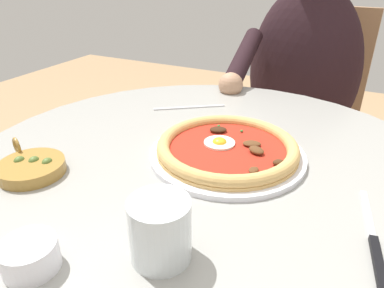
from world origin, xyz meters
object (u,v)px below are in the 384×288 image
object	(u,v)px
diner_person	(294,124)
dining_table	(205,238)
water_glass	(160,234)
steak_knife	(375,248)
fork_utensil	(189,107)
ramekin_capers	(30,255)
pizza_on_plate	(227,149)
cafe_chair_diner	(306,109)
olive_pan	(31,167)

from	to	relation	value
diner_person	dining_table	bearing A→B (deg)	-3.12
water_glass	steak_knife	bearing A→B (deg)	118.38
dining_table	fork_utensil	size ratio (longest dim) A/B	6.04
ramekin_capers	pizza_on_plate	bearing A→B (deg)	163.09
water_glass	diner_person	bearing A→B (deg)	-179.61
pizza_on_plate	diner_person	size ratio (longest dim) A/B	0.24
ramekin_capers	diner_person	size ratio (longest dim) A/B	0.06
dining_table	steak_knife	distance (m)	0.36
cafe_chair_diner	ramekin_capers	bearing A→B (deg)	-6.52
olive_pan	fork_utensil	xyz separation A→B (m)	(-0.40, 0.11, -0.01)
steak_knife	cafe_chair_diner	size ratio (longest dim) A/B	0.23
water_glass	dining_table	bearing A→B (deg)	-169.51
steak_knife	fork_utensil	world-z (taller)	steak_knife
dining_table	fork_utensil	world-z (taller)	fork_utensil
water_glass	cafe_chair_diner	bearing A→B (deg)	179.80
pizza_on_plate	cafe_chair_diner	size ratio (longest dim) A/B	0.32
water_glass	steak_knife	size ratio (longest dim) A/B	0.40
olive_pan	cafe_chair_diner	bearing A→B (deg)	163.11
ramekin_capers	diner_person	bearing A→B (deg)	173.08
pizza_on_plate	olive_pan	xyz separation A→B (m)	(0.21, -0.29, -0.00)
ramekin_capers	olive_pan	distance (m)	0.23
dining_table	diner_person	bearing A→B (deg)	176.88
fork_utensil	water_glass	bearing A→B (deg)	22.86
water_glass	diner_person	size ratio (longest dim) A/B	0.07
dining_table	water_glass	xyz separation A→B (m)	(0.24, 0.04, 0.22)
pizza_on_plate	steak_knife	world-z (taller)	pizza_on_plate
steak_knife	olive_pan	bearing A→B (deg)	-83.55
pizza_on_plate	fork_utensil	xyz separation A→B (m)	(-0.19, -0.18, -0.01)
pizza_on_plate	olive_pan	distance (m)	0.35
olive_pan	water_glass	bearing A→B (deg)	77.33
pizza_on_plate	ramekin_capers	world-z (taller)	ramekin_capers
dining_table	pizza_on_plate	world-z (taller)	pizza_on_plate
fork_utensil	diner_person	size ratio (longest dim) A/B	0.13
dining_table	olive_pan	distance (m)	0.37
dining_table	steak_knife	xyz separation A→B (m)	(0.11, 0.29, 0.19)
fork_utensil	pizza_on_plate	bearing A→B (deg)	42.65
steak_knife	diner_person	size ratio (longest dim) A/B	0.17
ramekin_capers	water_glass	bearing A→B (deg)	123.52
steak_knife	ramekin_capers	size ratio (longest dim) A/B	3.06
dining_table	ramekin_capers	distance (m)	0.39
ramekin_capers	fork_utensil	size ratio (longest dim) A/B	0.45
pizza_on_plate	dining_table	bearing A→B (deg)	-32.93
fork_utensil	diner_person	world-z (taller)	diner_person
pizza_on_plate	ramekin_capers	xyz separation A→B (m)	(0.36, -0.11, 0.00)
water_glass	diner_person	xyz separation A→B (m)	(-0.94, -0.01, -0.23)
water_glass	diner_person	distance (m)	0.96
ramekin_capers	fork_utensil	distance (m)	0.56
steak_knife	diner_person	distance (m)	0.87
dining_table	water_glass	bearing A→B (deg)	10.49
dining_table	pizza_on_plate	distance (m)	0.20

